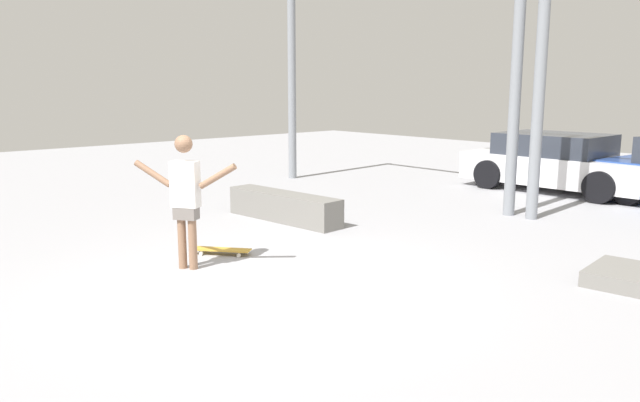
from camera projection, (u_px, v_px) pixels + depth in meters
ground_plane at (267, 283)px, 7.43m from camera, size 36.00×36.00×0.00m
skateboarder at (185, 193)px, 7.83m from camera, size 1.22×0.82×1.71m
skateboard at (222, 250)px, 8.66m from camera, size 0.76×0.66×0.08m
grind_box at (284, 207)px, 10.80m from camera, size 2.41×0.65×0.49m
canopy_support_left at (386, 35)px, 12.95m from camera, size 6.36×0.20×5.30m
parked_car_white at (558, 163)px, 13.82m from camera, size 4.09×2.03×1.26m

